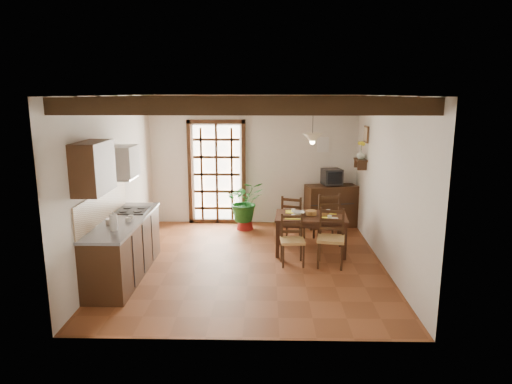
{
  "coord_description": "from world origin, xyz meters",
  "views": [
    {
      "loc": [
        0.27,
        -7.36,
        2.84
      ],
      "look_at": [
        0.1,
        0.4,
        1.15
      ],
      "focal_mm": 32.0,
      "sensor_mm": 36.0,
      "label": 1
    }
  ],
  "objects_px": {
    "kitchen_counter": "(124,247)",
    "potted_plant": "(245,203)",
    "chair_far_left": "(293,226)",
    "chair_near_left": "(292,249)",
    "sideboard": "(331,206)",
    "crt_tv": "(332,177)",
    "chair_far_right": "(326,226)",
    "chair_near_right": "(331,249)",
    "dining_table": "(311,220)",
    "pendant_lamp": "(312,137)"
  },
  "relations": [
    {
      "from": "dining_table",
      "to": "potted_plant",
      "type": "relative_size",
      "value": 0.59
    },
    {
      "from": "chair_near_left",
      "to": "chair_far_right",
      "type": "height_order",
      "value": "chair_far_right"
    },
    {
      "from": "chair_far_left",
      "to": "pendant_lamp",
      "type": "bearing_deg",
      "value": 134.37
    },
    {
      "from": "potted_plant",
      "to": "pendant_lamp",
      "type": "relative_size",
      "value": 2.65
    },
    {
      "from": "dining_table",
      "to": "sideboard",
      "type": "distance_m",
      "value": 1.77
    },
    {
      "from": "potted_plant",
      "to": "sideboard",
      "type": "bearing_deg",
      "value": 7.93
    },
    {
      "from": "chair_near_left",
      "to": "chair_far_left",
      "type": "height_order",
      "value": "chair_far_left"
    },
    {
      "from": "chair_near_left",
      "to": "sideboard",
      "type": "distance_m",
      "value": 2.48
    },
    {
      "from": "pendant_lamp",
      "to": "chair_far_right",
      "type": "bearing_deg",
      "value": 55.02
    },
    {
      "from": "dining_table",
      "to": "pendant_lamp",
      "type": "height_order",
      "value": "pendant_lamp"
    },
    {
      "from": "kitchen_counter",
      "to": "dining_table",
      "type": "relative_size",
      "value": 1.7
    },
    {
      "from": "chair_near_right",
      "to": "chair_far_left",
      "type": "bearing_deg",
      "value": 122.54
    },
    {
      "from": "chair_near_right",
      "to": "sideboard",
      "type": "bearing_deg",
      "value": 92.49
    },
    {
      "from": "crt_tv",
      "to": "pendant_lamp",
      "type": "xyz_separation_m",
      "value": [
        -0.59,
        -1.55,
        0.98
      ]
    },
    {
      "from": "kitchen_counter",
      "to": "chair_near_right",
      "type": "relative_size",
      "value": 2.36
    },
    {
      "from": "chair_near_right",
      "to": "chair_near_left",
      "type": "bearing_deg",
      "value": -173.62
    },
    {
      "from": "kitchen_counter",
      "to": "dining_table",
      "type": "distance_m",
      "value": 3.26
    },
    {
      "from": "chair_near_left",
      "to": "sideboard",
      "type": "xyz_separation_m",
      "value": [
        0.96,
        2.28,
        0.19
      ]
    },
    {
      "from": "chair_near_right",
      "to": "potted_plant",
      "type": "xyz_separation_m",
      "value": [
        -1.52,
        2.07,
        0.27
      ]
    },
    {
      "from": "chair_near_left",
      "to": "crt_tv",
      "type": "height_order",
      "value": "crt_tv"
    },
    {
      "from": "sideboard",
      "to": "chair_near_left",
      "type": "bearing_deg",
      "value": -125.43
    },
    {
      "from": "chair_near_right",
      "to": "chair_far_left",
      "type": "distance_m",
      "value": 1.44
    },
    {
      "from": "dining_table",
      "to": "potted_plant",
      "type": "height_order",
      "value": "potted_plant"
    },
    {
      "from": "kitchen_counter",
      "to": "crt_tv",
      "type": "bearing_deg",
      "value": 37.82
    },
    {
      "from": "chair_far_left",
      "to": "dining_table",
      "type": "bearing_deg",
      "value": 130.93
    },
    {
      "from": "sideboard",
      "to": "chair_far_right",
      "type": "bearing_deg",
      "value": -115.03
    },
    {
      "from": "chair_far_left",
      "to": "potted_plant",
      "type": "relative_size",
      "value": 0.41
    },
    {
      "from": "chair_far_right",
      "to": "pendant_lamp",
      "type": "distance_m",
      "value": 1.88
    },
    {
      "from": "chair_near_left",
      "to": "potted_plant",
      "type": "relative_size",
      "value": 0.38
    },
    {
      "from": "chair_near_left",
      "to": "pendant_lamp",
      "type": "relative_size",
      "value": 1.01
    },
    {
      "from": "dining_table",
      "to": "chair_far_left",
      "type": "bearing_deg",
      "value": 116.34
    },
    {
      "from": "chair_far_left",
      "to": "sideboard",
      "type": "distance_m",
      "value": 1.33
    },
    {
      "from": "sideboard",
      "to": "chair_far_left",
      "type": "bearing_deg",
      "value": -143.89
    },
    {
      "from": "chair_near_left",
      "to": "crt_tv",
      "type": "xyz_separation_m",
      "value": [
        0.96,
        2.28,
        0.83
      ]
    },
    {
      "from": "chair_far_left",
      "to": "kitchen_counter",
      "type": "bearing_deg",
      "value": 52.22
    },
    {
      "from": "chair_near_left",
      "to": "sideboard",
      "type": "bearing_deg",
      "value": 64.09
    },
    {
      "from": "chair_near_right",
      "to": "chair_far_left",
      "type": "xyz_separation_m",
      "value": [
        -0.55,
        1.34,
        -0.01
      ]
    },
    {
      "from": "kitchen_counter",
      "to": "chair_far_right",
      "type": "relative_size",
      "value": 2.3
    },
    {
      "from": "dining_table",
      "to": "chair_near_left",
      "type": "relative_size",
      "value": 1.56
    },
    {
      "from": "dining_table",
      "to": "pendant_lamp",
      "type": "xyz_separation_m",
      "value": [
        -0.0,
        0.1,
        1.48
      ]
    },
    {
      "from": "chair_far_right",
      "to": "crt_tv",
      "type": "bearing_deg",
      "value": -111.09
    },
    {
      "from": "chair_far_left",
      "to": "potted_plant",
      "type": "distance_m",
      "value": 1.26
    },
    {
      "from": "sideboard",
      "to": "chair_near_right",
      "type": "bearing_deg",
      "value": -110.53
    },
    {
      "from": "dining_table",
      "to": "chair_near_left",
      "type": "distance_m",
      "value": 0.8
    },
    {
      "from": "kitchen_counter",
      "to": "potted_plant",
      "type": "bearing_deg",
      "value": 55.17
    },
    {
      "from": "chair_near_left",
      "to": "chair_near_right",
      "type": "xyz_separation_m",
      "value": [
        0.64,
        -0.04,
        0.03
      ]
    },
    {
      "from": "chair_near_left",
      "to": "chair_far_left",
      "type": "xyz_separation_m",
      "value": [
        0.09,
        1.29,
        0.02
      ]
    },
    {
      "from": "chair_far_left",
      "to": "sideboard",
      "type": "bearing_deg",
      "value": -112.54
    },
    {
      "from": "sideboard",
      "to": "pendant_lamp",
      "type": "height_order",
      "value": "pendant_lamp"
    },
    {
      "from": "chair_far_right",
      "to": "chair_near_right",
      "type": "bearing_deg",
      "value": 77.17
    }
  ]
}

